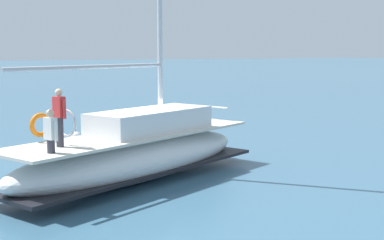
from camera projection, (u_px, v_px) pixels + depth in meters
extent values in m
plane|color=#38607A|center=(139.00, 172.00, 18.45)|extent=(400.00, 400.00, 0.00)
ellipsoid|color=silver|center=(135.00, 159.00, 17.12)|extent=(6.12, 9.74, 1.40)
cube|color=black|center=(135.00, 169.00, 17.16)|extent=(6.06, 9.58, 0.10)
cube|color=beige|center=(135.00, 135.00, 17.03)|extent=(5.74, 9.23, 0.08)
cube|color=silver|center=(151.00, 121.00, 17.54)|extent=(3.30, 4.63, 0.70)
cylinder|color=#B7B7BC|center=(92.00, 67.00, 15.45)|extent=(2.47, 5.31, 0.12)
cylinder|color=silver|center=(218.00, 107.00, 20.40)|extent=(0.85, 0.42, 0.06)
torus|color=orange|center=(40.00, 125.00, 15.63)|extent=(0.41, 0.70, 0.70)
cylinder|color=#33333D|center=(60.00, 132.00, 14.73)|extent=(0.20, 0.20, 0.80)
cube|color=red|center=(59.00, 107.00, 14.64)|extent=(0.37, 0.31, 0.56)
sphere|color=beige|center=(59.00, 92.00, 14.59)|extent=(0.20, 0.20, 0.20)
cylinder|color=red|center=(54.00, 108.00, 14.78)|extent=(0.09, 0.09, 0.50)
cylinder|color=red|center=(64.00, 109.00, 14.51)|extent=(0.09, 0.09, 0.50)
cylinder|color=#33333D|center=(51.00, 146.00, 13.86)|extent=(0.20, 0.20, 0.35)
cube|color=white|center=(50.00, 128.00, 13.80)|extent=(0.37, 0.31, 0.56)
sphere|color=beige|center=(50.00, 113.00, 13.75)|extent=(0.20, 0.20, 0.20)
cylinder|color=white|center=(45.00, 130.00, 13.94)|extent=(0.09, 0.09, 0.50)
cylinder|color=white|center=(56.00, 131.00, 13.67)|extent=(0.09, 0.09, 0.50)
torus|color=silver|center=(67.00, 123.00, 14.89)|extent=(0.72, 0.37, 0.76)
sphere|color=silver|center=(76.00, 138.00, 24.36)|extent=(0.60, 0.60, 0.60)
cylinder|color=black|center=(76.00, 131.00, 24.32)|extent=(0.04, 0.04, 0.60)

